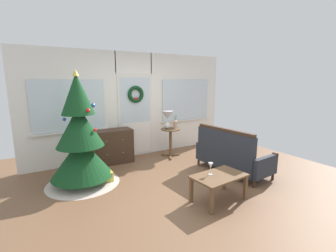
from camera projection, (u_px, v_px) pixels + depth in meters
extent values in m
plane|color=brown|center=(181.00, 184.00, 4.38)|extent=(6.76, 6.76, 0.00)
cube|color=white|center=(69.00, 109.00, 5.13)|extent=(2.15, 0.08, 2.55)
cube|color=white|center=(185.00, 102.00, 6.67)|extent=(2.15, 0.08, 2.55)
cube|color=white|center=(133.00, 63.00, 5.71)|extent=(0.94, 0.08, 0.50)
cube|color=silver|center=(135.00, 115.00, 5.92)|extent=(0.90, 0.05, 2.05)
cube|color=white|center=(136.00, 138.00, 6.01)|extent=(0.78, 0.02, 0.80)
cube|color=silver|center=(135.00, 100.00, 5.83)|extent=(0.78, 0.01, 1.10)
cube|color=silver|center=(69.00, 106.00, 5.07)|extent=(1.50, 0.01, 1.10)
cube|color=silver|center=(186.00, 100.00, 6.61)|extent=(1.50, 0.01, 1.10)
cube|color=silver|center=(71.00, 132.00, 5.17)|extent=(1.59, 0.06, 0.03)
cube|color=silver|center=(186.00, 120.00, 6.70)|extent=(1.59, 0.06, 0.03)
torus|color=#123B1B|center=(136.00, 94.00, 5.76)|extent=(0.41, 0.09, 0.41)
cube|color=red|center=(136.00, 100.00, 5.78)|extent=(0.10, 0.02, 0.10)
cylinder|color=#4C331E|center=(83.00, 177.00, 4.41)|extent=(0.10, 0.10, 0.23)
cone|color=beige|center=(83.00, 181.00, 4.42)|extent=(1.32, 1.32, 0.10)
cone|color=#14421E|center=(82.00, 157.00, 4.33)|extent=(1.10, 1.10, 0.72)
cone|color=#14421E|center=(79.00, 127.00, 4.22)|extent=(0.83, 0.83, 0.72)
cone|color=#14421E|center=(77.00, 94.00, 4.11)|extent=(0.57, 0.57, 0.72)
cone|color=#E0BC4C|center=(75.00, 73.00, 4.05)|extent=(0.12, 0.12, 0.12)
sphere|color=red|center=(88.00, 110.00, 4.04)|extent=(0.07, 0.07, 0.07)
sphere|color=gold|center=(83.00, 139.00, 4.67)|extent=(0.07, 0.07, 0.07)
sphere|color=silver|center=(68.00, 97.00, 4.22)|extent=(0.05, 0.05, 0.05)
sphere|color=#264CB2|center=(93.00, 105.00, 4.30)|extent=(0.08, 0.08, 0.08)
sphere|color=red|center=(95.00, 130.00, 4.19)|extent=(0.06, 0.06, 0.06)
sphere|color=gold|center=(78.00, 105.00, 4.35)|extent=(0.06, 0.06, 0.06)
sphere|color=silver|center=(88.00, 155.00, 4.75)|extent=(0.08, 0.08, 0.08)
sphere|color=#264CB2|center=(64.00, 119.00, 4.00)|extent=(0.06, 0.06, 0.06)
cube|color=#3D281C|center=(112.00, 146.00, 5.46)|extent=(0.91, 0.45, 0.78)
sphere|color=tan|center=(107.00, 141.00, 5.15)|extent=(0.03, 0.03, 0.03)
sphere|color=tan|center=(123.00, 140.00, 5.32)|extent=(0.03, 0.03, 0.03)
sphere|color=tan|center=(107.00, 155.00, 5.21)|extent=(0.03, 0.03, 0.03)
sphere|color=tan|center=(123.00, 152.00, 5.38)|extent=(0.03, 0.03, 0.03)
cylinder|color=#3D281C|center=(273.00, 176.00, 4.58)|extent=(0.05, 0.05, 0.14)
cylinder|color=#3D281C|center=(217.00, 157.00, 5.72)|extent=(0.05, 0.05, 0.14)
cylinder|color=#3D281C|center=(254.00, 184.00, 4.24)|extent=(0.05, 0.05, 0.14)
cylinder|color=#3D281C|center=(199.00, 162.00, 5.38)|extent=(0.05, 0.05, 0.14)
cube|color=#282D38|center=(233.00, 162.00, 4.95)|extent=(0.84, 1.44, 0.14)
cube|color=#282D38|center=(224.00, 147.00, 4.71)|extent=(0.24, 1.38, 0.62)
cube|color=#3D281C|center=(225.00, 130.00, 4.64)|extent=(0.20, 1.35, 0.06)
cube|color=#282D38|center=(266.00, 167.00, 4.35)|extent=(0.67, 0.15, 0.38)
cylinder|color=#3D281C|center=(275.00, 155.00, 4.48)|extent=(0.10, 0.10, 0.09)
cube|color=#282D38|center=(208.00, 148.00, 5.51)|extent=(0.67, 0.15, 0.38)
cylinder|color=#3D281C|center=(217.00, 139.00, 5.65)|extent=(0.10, 0.10, 0.09)
cylinder|color=brown|center=(170.00, 129.00, 5.83)|extent=(0.48, 0.48, 0.02)
cylinder|color=brown|center=(170.00, 143.00, 5.89)|extent=(0.07, 0.07, 0.69)
cube|color=brown|center=(176.00, 155.00, 6.04)|extent=(0.20, 0.05, 0.04)
cube|color=brown|center=(165.00, 155.00, 6.03)|extent=(0.14, 0.20, 0.04)
cube|color=brown|center=(171.00, 158.00, 5.80)|extent=(0.14, 0.20, 0.04)
sphere|color=silver|center=(168.00, 125.00, 5.81)|extent=(0.16, 0.16, 0.16)
cylinder|color=silver|center=(168.00, 120.00, 5.79)|extent=(0.02, 0.02, 0.06)
cone|color=silver|center=(168.00, 115.00, 5.76)|extent=(0.28, 0.28, 0.20)
cylinder|color=tan|center=(175.00, 126.00, 5.81)|extent=(0.09, 0.09, 0.16)
sphere|color=tan|center=(175.00, 122.00, 5.79)|extent=(0.10, 0.10, 0.10)
cylinder|color=#4C7042|center=(175.00, 118.00, 5.76)|extent=(0.07, 0.01, 0.17)
cylinder|color=#4C7042|center=(175.00, 118.00, 5.77)|extent=(0.01, 0.01, 0.18)
cylinder|color=#4C7042|center=(176.00, 118.00, 5.78)|extent=(0.07, 0.01, 0.17)
cube|color=brown|center=(219.00, 176.00, 3.72)|extent=(0.88, 0.58, 0.03)
cube|color=brown|center=(212.00, 201.00, 3.37)|extent=(0.05, 0.05, 0.40)
cube|color=brown|center=(245.00, 188.00, 3.80)|extent=(0.05, 0.05, 0.40)
cube|color=brown|center=(191.00, 190.00, 3.72)|extent=(0.05, 0.05, 0.40)
cube|color=brown|center=(224.00, 178.00, 4.15)|extent=(0.05, 0.05, 0.40)
cylinder|color=silver|center=(210.00, 174.00, 3.74)|extent=(0.06, 0.06, 0.01)
cylinder|color=silver|center=(210.00, 171.00, 3.73)|extent=(0.01, 0.01, 0.10)
cone|color=silver|center=(211.00, 165.00, 3.71)|extent=(0.08, 0.08, 0.09)
cube|color=#D8C64C|center=(107.00, 177.00, 4.47)|extent=(0.20, 0.18, 0.20)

